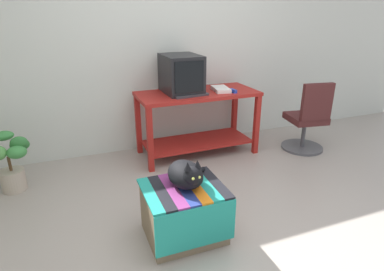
{
  "coord_description": "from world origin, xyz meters",
  "views": [
    {
      "loc": [
        -1.1,
        -1.83,
        1.67
      ],
      "look_at": [
        -0.06,
        0.85,
        0.55
      ],
      "focal_mm": 30.14,
      "sensor_mm": 36.0,
      "label": 1
    }
  ],
  "objects_px": {
    "desk": "(197,112)",
    "stapler": "(233,91)",
    "cat": "(187,174)",
    "ottoman_with_blanket": "(184,212)",
    "potted_plant": "(10,161)",
    "keyboard": "(190,95)",
    "office_chair": "(308,121)",
    "book": "(221,89)",
    "tv_monitor": "(181,74)"
  },
  "relations": [
    {
      "from": "ottoman_with_blanket",
      "to": "potted_plant",
      "type": "height_order",
      "value": "potted_plant"
    },
    {
      "from": "book",
      "to": "cat",
      "type": "height_order",
      "value": "book"
    },
    {
      "from": "keyboard",
      "to": "potted_plant",
      "type": "xyz_separation_m",
      "value": [
        -1.88,
        -0.04,
        -0.47
      ]
    },
    {
      "from": "potted_plant",
      "to": "office_chair",
      "type": "bearing_deg",
      "value": -4.16
    },
    {
      "from": "book",
      "to": "stapler",
      "type": "height_order",
      "value": "book"
    },
    {
      "from": "ottoman_with_blanket",
      "to": "stapler",
      "type": "xyz_separation_m",
      "value": [
        1.08,
        1.27,
        0.58
      ]
    },
    {
      "from": "desk",
      "to": "tv_monitor",
      "type": "bearing_deg",
      "value": 161.13
    },
    {
      "from": "potted_plant",
      "to": "office_chair",
      "type": "height_order",
      "value": "office_chair"
    },
    {
      "from": "keyboard",
      "to": "office_chair",
      "type": "height_order",
      "value": "office_chair"
    },
    {
      "from": "ottoman_with_blanket",
      "to": "tv_monitor",
      "type": "bearing_deg",
      "value": 70.99
    },
    {
      "from": "tv_monitor",
      "to": "cat",
      "type": "xyz_separation_m",
      "value": [
        -0.49,
        -1.5,
        -0.45
      ]
    },
    {
      "from": "tv_monitor",
      "to": "potted_plant",
      "type": "xyz_separation_m",
      "value": [
        -1.85,
        -0.25,
        -0.67
      ]
    },
    {
      "from": "keyboard",
      "to": "tv_monitor",
      "type": "bearing_deg",
      "value": 93.4
    },
    {
      "from": "tv_monitor",
      "to": "book",
      "type": "xyz_separation_m",
      "value": [
        0.46,
        -0.1,
        -0.19
      ]
    },
    {
      "from": "book",
      "to": "office_chair",
      "type": "distance_m",
      "value": 1.17
    },
    {
      "from": "tv_monitor",
      "to": "potted_plant",
      "type": "bearing_deg",
      "value": -173.12
    },
    {
      "from": "office_chair",
      "to": "stapler",
      "type": "bearing_deg",
      "value": -6.49
    },
    {
      "from": "desk",
      "to": "ottoman_with_blanket",
      "type": "height_order",
      "value": "desk"
    },
    {
      "from": "desk",
      "to": "book",
      "type": "relative_size",
      "value": 4.76
    },
    {
      "from": "book",
      "to": "ottoman_with_blanket",
      "type": "relative_size",
      "value": 0.49
    },
    {
      "from": "tv_monitor",
      "to": "stapler",
      "type": "bearing_deg",
      "value": -23.26
    },
    {
      "from": "tv_monitor",
      "to": "desk",
      "type": "bearing_deg",
      "value": -18.87
    },
    {
      "from": "keyboard",
      "to": "desk",
      "type": "bearing_deg",
      "value": 38.46
    },
    {
      "from": "tv_monitor",
      "to": "ottoman_with_blanket",
      "type": "distance_m",
      "value": 1.77
    },
    {
      "from": "tv_monitor",
      "to": "cat",
      "type": "height_order",
      "value": "tv_monitor"
    },
    {
      "from": "desk",
      "to": "cat",
      "type": "relative_size",
      "value": 3.7
    },
    {
      "from": "desk",
      "to": "potted_plant",
      "type": "relative_size",
      "value": 2.27
    },
    {
      "from": "cat",
      "to": "office_chair",
      "type": "relative_size",
      "value": 0.43
    },
    {
      "from": "office_chair",
      "to": "stapler",
      "type": "xyz_separation_m",
      "value": [
        -0.93,
        0.26,
        0.41
      ]
    },
    {
      "from": "desk",
      "to": "office_chair",
      "type": "bearing_deg",
      "value": -18.88
    },
    {
      "from": "tv_monitor",
      "to": "potted_plant",
      "type": "height_order",
      "value": "tv_monitor"
    },
    {
      "from": "desk",
      "to": "stapler",
      "type": "distance_m",
      "value": 0.5
    },
    {
      "from": "desk",
      "to": "cat",
      "type": "bearing_deg",
      "value": -115.75
    },
    {
      "from": "office_chair",
      "to": "tv_monitor",
      "type": "bearing_deg",
      "value": -9.26
    },
    {
      "from": "cat",
      "to": "office_chair",
      "type": "bearing_deg",
      "value": 23.49
    },
    {
      "from": "book",
      "to": "cat",
      "type": "xyz_separation_m",
      "value": [
        -0.95,
        -1.39,
        -0.26
      ]
    },
    {
      "from": "desk",
      "to": "stapler",
      "type": "xyz_separation_m",
      "value": [
        0.38,
        -0.17,
        0.27
      ]
    },
    {
      "from": "desk",
      "to": "potted_plant",
      "type": "height_order",
      "value": "desk"
    },
    {
      "from": "tv_monitor",
      "to": "book",
      "type": "relative_size",
      "value": 1.77
    },
    {
      "from": "stapler",
      "to": "desk",
      "type": "bearing_deg",
      "value": 149.31
    },
    {
      "from": "book",
      "to": "office_chair",
      "type": "height_order",
      "value": "office_chair"
    },
    {
      "from": "keyboard",
      "to": "stapler",
      "type": "bearing_deg",
      "value": -9.49
    },
    {
      "from": "desk",
      "to": "stapler",
      "type": "height_order",
      "value": "stapler"
    },
    {
      "from": "cat",
      "to": "tv_monitor",
      "type": "bearing_deg",
      "value": 68.25
    },
    {
      "from": "keyboard",
      "to": "stapler",
      "type": "relative_size",
      "value": 3.64
    },
    {
      "from": "desk",
      "to": "office_chair",
      "type": "distance_m",
      "value": 1.38
    },
    {
      "from": "ottoman_with_blanket",
      "to": "cat",
      "type": "height_order",
      "value": "cat"
    },
    {
      "from": "tv_monitor",
      "to": "book",
      "type": "distance_m",
      "value": 0.51
    },
    {
      "from": "desk",
      "to": "cat",
      "type": "distance_m",
      "value": 1.59
    },
    {
      "from": "stapler",
      "to": "office_chair",
      "type": "bearing_deg",
      "value": -21.54
    }
  ]
}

